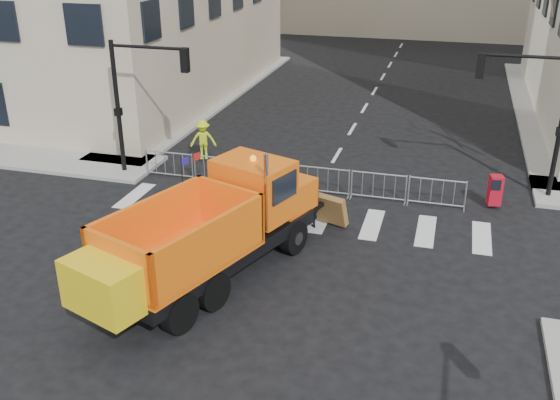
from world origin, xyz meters
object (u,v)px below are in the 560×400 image
(cop_a, at_px, (309,202))
(newspaper_box, at_px, (495,190))
(plow_truck, at_px, (209,229))
(cop_b, at_px, (275,191))
(worker, at_px, (203,140))
(cop_c, at_px, (268,207))

(cop_a, relative_size, newspaper_box, 1.73)
(plow_truck, height_order, cop_b, plow_truck)
(cop_b, distance_m, worker, 6.06)
(cop_a, bearing_deg, plow_truck, 30.67)
(cop_c, distance_m, worker, 7.18)
(newspaper_box, bearing_deg, cop_c, -164.87)
(plow_truck, xyz_separation_m, cop_b, (0.50, 4.84, -0.78))
(worker, bearing_deg, newspaper_box, -27.38)
(cop_b, height_order, cop_c, cop_c)
(cop_a, height_order, newspaper_box, cop_a)
(cop_c, xyz_separation_m, worker, (-4.56, 5.54, 0.13))
(cop_a, bearing_deg, cop_b, -63.14)
(cop_a, xyz_separation_m, cop_c, (-1.25, -0.58, -0.08))
(plow_truck, height_order, worker, plow_truck)
(cop_a, xyz_separation_m, newspaper_box, (6.04, 3.37, -0.25))
(plow_truck, relative_size, cop_a, 5.14)
(plow_truck, distance_m, newspaper_box, 10.92)
(cop_c, xyz_separation_m, newspaper_box, (7.29, 3.96, -0.17))
(cop_b, height_order, newspaper_box, cop_b)
(cop_b, bearing_deg, plow_truck, 95.50)
(newspaper_box, bearing_deg, cop_b, -174.26)
(newspaper_box, bearing_deg, cop_a, -164.17)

